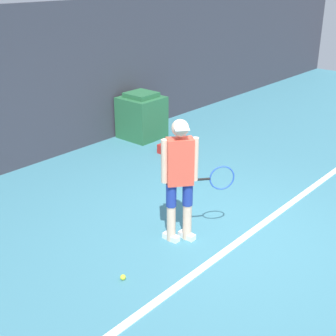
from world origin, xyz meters
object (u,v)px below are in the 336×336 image
object	(u,v)px
tennis_ball	(123,277)
covered_chair	(142,116)
equipment_bag	(175,146)
tennis_player	(181,175)

from	to	relation	value
tennis_ball	covered_chair	distance (m)	5.16
equipment_bag	covered_chair	bearing A→B (deg)	81.76
tennis_player	covered_chair	size ratio (longest dim) A/B	1.71
tennis_player	tennis_ball	bearing A→B (deg)	-137.36
tennis_ball	equipment_bag	world-z (taller)	equipment_bag
tennis_player	tennis_ball	xyz separation A→B (m)	(-1.15, -0.08, -0.92)
tennis_ball	covered_chair	size ratio (longest dim) A/B	0.07
tennis_ball	covered_chair	bearing A→B (deg)	41.50
tennis_player	covered_chair	xyz separation A→B (m)	(2.70, 3.33, -0.48)
tennis_player	covered_chair	bearing A→B (deg)	89.86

